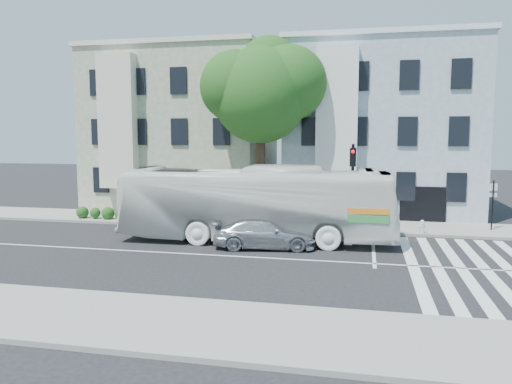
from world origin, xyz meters
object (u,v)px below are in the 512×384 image
(bus, at_px, (257,204))
(sedan, at_px, (265,233))
(traffic_signal, at_px, (353,176))
(fire_hydrant, at_px, (422,226))

(bus, bearing_deg, sedan, -155.87)
(bus, relative_size, traffic_signal, 2.82)
(sedan, distance_m, traffic_signal, 6.09)
(bus, bearing_deg, fire_hydrant, -71.47)
(bus, height_order, sedan, bus)
(traffic_signal, bearing_deg, fire_hydrant, -0.41)
(bus, xyz_separation_m, traffic_signal, (4.51, 2.74, 1.20))
(sedan, relative_size, fire_hydrant, 6.88)
(sedan, bearing_deg, bus, 17.62)
(bus, xyz_separation_m, sedan, (0.68, -1.36, -1.18))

